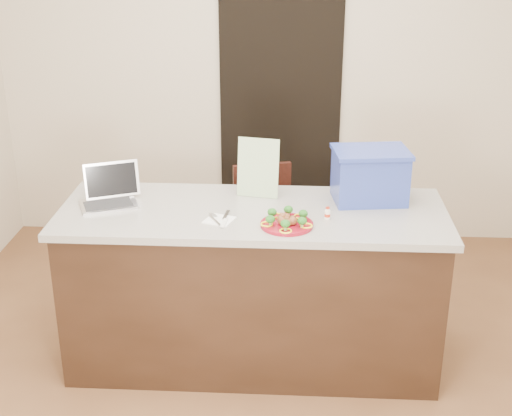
# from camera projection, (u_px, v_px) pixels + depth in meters

# --- Properties ---
(ground) EXTENTS (4.00, 4.00, 0.00)m
(ground) POSITION_uv_depth(u_px,v_px,m) (250.00, 383.00, 3.90)
(ground) COLOR brown
(ground) RESTS_ON ground
(room_shell) EXTENTS (4.00, 4.00, 4.00)m
(room_shell) POSITION_uv_depth(u_px,v_px,m) (249.00, 91.00, 3.28)
(room_shell) COLOR white
(room_shell) RESTS_ON ground
(doorway) EXTENTS (0.90, 0.02, 2.00)m
(doorway) POSITION_uv_depth(u_px,v_px,m) (280.00, 112.00, 5.34)
(doorway) COLOR black
(doorway) RESTS_ON ground
(island) EXTENTS (2.06, 0.76, 0.92)m
(island) POSITION_uv_depth(u_px,v_px,m) (253.00, 286.00, 3.95)
(island) COLOR black
(island) RESTS_ON ground
(plate) EXTENTS (0.27, 0.27, 0.02)m
(plate) POSITION_uv_depth(u_px,v_px,m) (287.00, 224.00, 3.58)
(plate) COLOR maroon
(plate) RESTS_ON island
(meatballs) EXTENTS (0.11, 0.11, 0.04)m
(meatballs) POSITION_uv_depth(u_px,v_px,m) (286.00, 220.00, 3.57)
(meatballs) COLOR brown
(meatballs) RESTS_ON plate
(broccoli) EXTENTS (0.21, 0.23, 0.04)m
(broccoli) POSITION_uv_depth(u_px,v_px,m) (287.00, 216.00, 3.56)
(broccoli) COLOR #174E15
(broccoli) RESTS_ON plate
(pepper_rings) EXTENTS (0.26, 0.25, 0.01)m
(pepper_rings) POSITION_uv_depth(u_px,v_px,m) (287.00, 222.00, 3.58)
(pepper_rings) COLOR yellow
(pepper_rings) RESTS_ON plate
(napkin) EXTENTS (0.17, 0.17, 0.01)m
(napkin) POSITION_uv_depth(u_px,v_px,m) (219.00, 220.00, 3.65)
(napkin) COLOR white
(napkin) RESTS_ON island
(fork) EXTENTS (0.07, 0.16, 0.00)m
(fork) POSITION_uv_depth(u_px,v_px,m) (216.00, 218.00, 3.66)
(fork) COLOR #B0B0B4
(fork) RESTS_ON napkin
(knife) EXTENTS (0.03, 0.22, 0.01)m
(knife) POSITION_uv_depth(u_px,v_px,m) (225.00, 220.00, 3.63)
(knife) COLOR white
(knife) RESTS_ON napkin
(yogurt_bottle) EXTENTS (0.03, 0.03, 0.06)m
(yogurt_bottle) POSITION_uv_depth(u_px,v_px,m) (327.00, 214.00, 3.66)
(yogurt_bottle) COLOR white
(yogurt_bottle) RESTS_ON island
(laptop) EXTENTS (0.35, 0.34, 0.21)m
(laptop) POSITION_uv_depth(u_px,v_px,m) (110.00, 193.00, 3.86)
(laptop) COLOR silver
(laptop) RESTS_ON island
(leaflet) EXTENTS (0.24, 0.09, 0.33)m
(leaflet) POSITION_uv_depth(u_px,v_px,m) (258.00, 168.00, 3.90)
(leaflet) COLOR white
(leaflet) RESTS_ON island
(blue_box) EXTENTS (0.43, 0.34, 0.29)m
(blue_box) POSITION_uv_depth(u_px,v_px,m) (370.00, 175.00, 3.85)
(blue_box) COLOR #2A3C98
(blue_box) RESTS_ON island
(chair) EXTENTS (0.47, 0.48, 0.87)m
(chair) POSITION_uv_depth(u_px,v_px,m) (261.00, 222.00, 4.69)
(chair) COLOR #34150F
(chair) RESTS_ON ground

